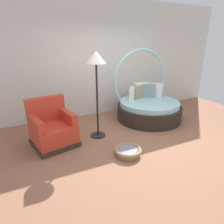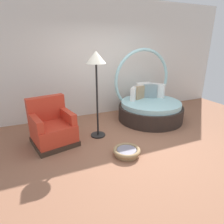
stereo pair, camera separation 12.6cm
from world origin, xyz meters
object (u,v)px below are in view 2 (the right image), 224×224
Objects in this scene: round_daybed at (149,105)px; pet_basket at (127,151)px; red_armchair at (52,128)px; floor_lamp at (96,66)px.

round_daybed is 2.01m from pet_basket.
round_daybed is 1.94× the size of red_armchair.
floor_lamp is at bearing -164.52° from round_daybed.
floor_lamp reaches higher than red_armchair.
red_armchair is at bearing -171.41° from round_daybed.
floor_lamp is at bearing -3.63° from red_armchair.
pet_basket is at bearing -134.98° from round_daybed.
red_armchair is 1.58m from pet_basket.
pet_basket is 1.76m from floor_lamp.
round_daybed is 1.01× the size of floor_lamp.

